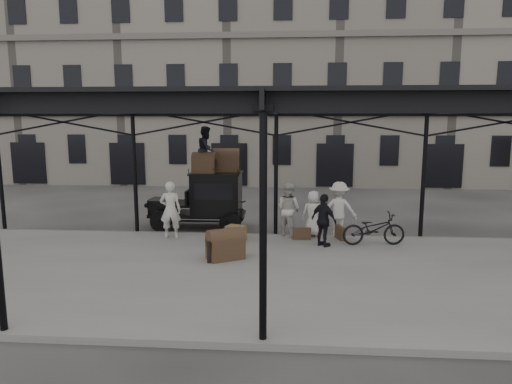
# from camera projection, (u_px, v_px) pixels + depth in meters

# --- Properties ---
(ground) EXTENTS (120.00, 120.00, 0.00)m
(ground) POSITION_uv_depth(u_px,v_px,m) (274.00, 254.00, 14.16)
(ground) COLOR #383533
(ground) RESTS_ON ground
(platform) EXTENTS (28.00, 8.00, 0.15)m
(platform) POSITION_uv_depth(u_px,v_px,m) (271.00, 274.00, 12.18)
(platform) COLOR slate
(platform) RESTS_ON ground
(canopy) EXTENTS (22.50, 9.00, 4.74)m
(canopy) POSITION_uv_depth(u_px,v_px,m) (272.00, 102.00, 11.74)
(canopy) COLOR black
(canopy) RESTS_ON ground
(building_frontage) EXTENTS (64.00, 8.00, 14.00)m
(building_frontage) POSITION_uv_depth(u_px,v_px,m) (283.00, 76.00, 30.78)
(building_frontage) COLOR slate
(building_frontage) RESTS_ON ground
(taxi) EXTENTS (3.65, 1.55, 2.18)m
(taxi) POSITION_uv_depth(u_px,v_px,m) (208.00, 197.00, 17.35)
(taxi) COLOR black
(taxi) RESTS_ON ground
(porter_left) EXTENTS (0.76, 0.54, 1.95)m
(porter_left) POSITION_uv_depth(u_px,v_px,m) (170.00, 210.00, 15.37)
(porter_left) COLOR beige
(porter_left) RESTS_ON platform
(porter_midleft) EXTENTS (1.14, 1.11, 1.85)m
(porter_midleft) POSITION_uv_depth(u_px,v_px,m) (289.00, 209.00, 15.73)
(porter_midleft) COLOR beige
(porter_midleft) RESTS_ON platform
(porter_centre) EXTENTS (0.78, 0.51, 1.58)m
(porter_centre) POSITION_uv_depth(u_px,v_px,m) (313.00, 213.00, 15.69)
(porter_centre) COLOR beige
(porter_centre) RESTS_ON platform
(porter_official) EXTENTS (0.99, 0.99, 1.69)m
(porter_official) POSITION_uv_depth(u_px,v_px,m) (324.00, 220.00, 14.40)
(porter_official) COLOR black
(porter_official) RESTS_ON platform
(porter_right) EXTENTS (1.32, 0.89, 1.90)m
(porter_right) POSITION_uv_depth(u_px,v_px,m) (339.00, 209.00, 15.61)
(porter_right) COLOR beige
(porter_right) RESTS_ON platform
(bicycle) EXTENTS (2.07, 0.91, 1.05)m
(bicycle) POSITION_uv_depth(u_px,v_px,m) (374.00, 229.00, 14.60)
(bicycle) COLOR black
(bicycle) RESTS_ON platform
(porter_roof) EXTENTS (0.72, 0.88, 1.71)m
(porter_roof) POSITION_uv_depth(u_px,v_px,m) (206.00, 149.00, 16.97)
(porter_roof) COLOR black
(porter_roof) RESTS_ON taxi
(steamer_trunk_roof_near) EXTENTS (0.92, 0.60, 0.64)m
(steamer_trunk_roof_near) POSITION_uv_depth(u_px,v_px,m) (205.00, 164.00, 16.91)
(steamer_trunk_roof_near) COLOR #4C2F23
(steamer_trunk_roof_near) RESTS_ON taxi
(steamer_trunk_roof_far) EXTENTS (1.03, 0.66, 0.73)m
(steamer_trunk_roof_far) POSITION_uv_depth(u_px,v_px,m) (226.00, 162.00, 17.29)
(steamer_trunk_roof_far) COLOR #4C2F23
(steamer_trunk_roof_far) RESTS_ON taxi
(steamer_trunk_platform) EXTENTS (1.19, 1.04, 0.75)m
(steamer_trunk_platform) POSITION_uv_depth(u_px,v_px,m) (225.00, 246.00, 13.17)
(steamer_trunk_platform) COLOR #4C2F23
(steamer_trunk_platform) RESTS_ON platform
(wicker_hamper) EXTENTS (0.72, 0.63, 0.50)m
(wicker_hamper) POSITION_uv_depth(u_px,v_px,m) (236.00, 233.00, 15.18)
(wicker_hamper) COLOR brown
(wicker_hamper) RESTS_ON platform
(suitcase_upright) EXTENTS (0.32, 0.62, 0.45)m
(suitcase_upright) POSITION_uv_depth(u_px,v_px,m) (340.00, 233.00, 15.35)
(suitcase_upright) COLOR #4C2F23
(suitcase_upright) RESTS_ON platform
(suitcase_flat) EXTENTS (0.61, 0.20, 0.40)m
(suitcase_flat) POSITION_uv_depth(u_px,v_px,m) (302.00, 234.00, 15.30)
(suitcase_flat) COLOR #4C2F23
(suitcase_flat) RESTS_ON platform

